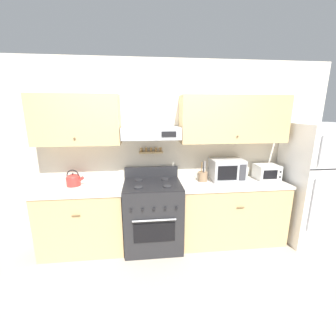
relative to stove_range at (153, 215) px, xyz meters
The scene contains 10 objects.
ground_plane 0.55m from the stove_range, 90.00° to the right, with size 16.00×16.00×0.00m, color #B2A38E.
wall_back 1.02m from the stove_range, 74.53° to the left, with size 5.20×0.46×2.55m.
counter_left 0.94m from the stove_range, behind, with size 1.11×0.62×0.89m.
counter_right 1.14m from the stove_range, ahead, with size 1.50×0.62×0.89m.
stove_range is the anchor object (origin of this frame).
refrigerator 2.34m from the stove_range, ahead, with size 0.74×0.74×1.71m.
tea_kettle 1.18m from the stove_range, behind, with size 0.24×0.18×0.22m.
microwave 1.23m from the stove_range, ahead, with size 0.45×0.37×0.31m.
utensil_crock 0.89m from the stove_range, 11.02° to the left, with size 0.14×0.14×0.29m.
toaster_oven 1.78m from the stove_range, ahead, with size 0.32×0.30×0.21m.
Camera 1 is at (-0.12, -2.58, 1.87)m, focal length 24.00 mm.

